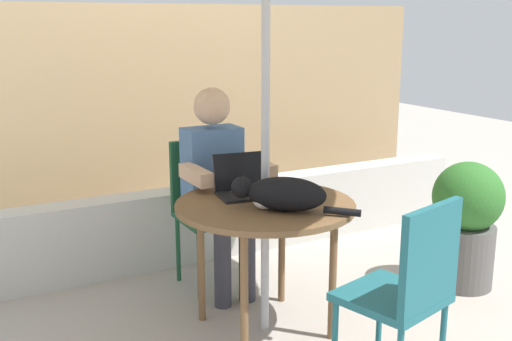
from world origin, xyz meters
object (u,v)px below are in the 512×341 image
patio_table (265,215)px  potted_plant_near_fence (466,221)px  person_seated (217,179)px  chair_occupied (207,200)px  laptop (244,183)px  cat (281,194)px  chair_empty (409,284)px

patio_table → potted_plant_near_fence: potted_plant_near_fence is taller
patio_table → person_seated: size_ratio=0.75×
chair_occupied → person_seated: person_seated is taller
laptop → cat: bearing=-85.8°
patio_table → laptop: bearing=95.8°
person_seated → chair_occupied: bearing=90.0°
chair_empty → person_seated: size_ratio=0.73×
person_seated → potted_plant_near_fence: person_seated is taller
chair_occupied → potted_plant_near_fence: chair_occupied is taller
chair_empty → potted_plant_near_fence: chair_empty is taller
patio_table → chair_occupied: size_ratio=1.03×
patio_table → cat: bearing=-87.9°
chair_empty → potted_plant_near_fence: bearing=33.4°
cat → chair_empty: bearing=-72.1°
chair_empty → laptop: laptop is taller
chair_occupied → potted_plant_near_fence: bearing=-31.1°
chair_occupied → chair_empty: same height
person_seated → chair_empty: bearing=-80.9°
laptop → potted_plant_near_fence: bearing=-11.8°
potted_plant_near_fence → laptop: bearing=168.2°
laptop → cat: laptop is taller
person_seated → cat: size_ratio=2.53×
patio_table → cat: size_ratio=1.90×
cat → potted_plant_near_fence: cat is taller
chair_empty → potted_plant_near_fence: 1.38m
chair_occupied → potted_plant_near_fence: (1.38, -0.83, -0.11)m
cat → potted_plant_near_fence: 1.42m
chair_empty → laptop: 1.10m
cat → potted_plant_near_fence: (1.37, 0.07, -0.37)m
potted_plant_near_fence → chair_occupied: bearing=148.9°
laptop → patio_table: bearing=-84.2°
chair_occupied → potted_plant_near_fence: 1.61m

